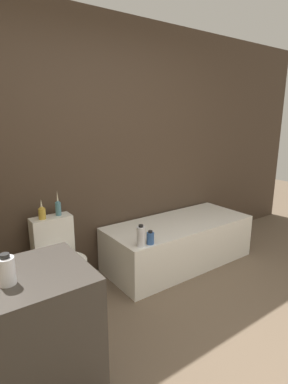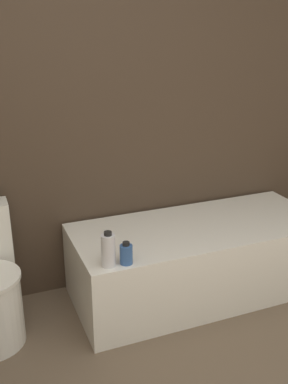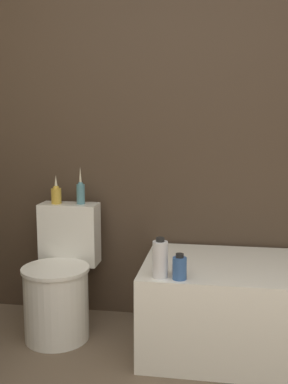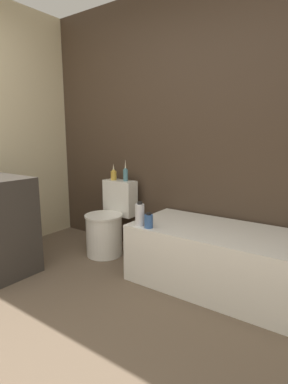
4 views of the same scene
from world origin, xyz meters
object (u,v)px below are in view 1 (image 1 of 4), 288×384
toilet (62,270)px  vase_gold (42,212)px  bathtub (179,242)px  soap_bottle_glass (6,270)px  vase_silver (58,207)px  shampoo_bottle_short (150,238)px  shampoo_bottle_tall (141,236)px

toilet → vase_gold: (-0.08, 0.18, 0.51)m
bathtub → soap_bottle_glass: (-1.95, -0.96, 0.69)m
soap_bottle_glass → vase_silver: (0.67, 1.19, -0.11)m
soap_bottle_glass → shampoo_bottle_short: size_ratio=1.18×
soap_bottle_glass → vase_silver: 1.37m
soap_bottle_glass → vase_gold: (0.51, 1.17, -0.13)m
vase_gold → shampoo_bottle_tall: 0.90m
toilet → shampoo_bottle_tall: toilet is taller
toilet → soap_bottle_glass: 1.32m
vase_gold → shampoo_bottle_tall: vase_gold is taller
vase_gold → vase_silver: 0.15m
vase_gold → bathtub: bearing=-8.5°
vase_silver → shampoo_bottle_tall: (0.56, -0.51, -0.25)m
bathtub → vase_gold: size_ratio=9.36×
bathtub → shampoo_bottle_tall: shampoo_bottle_tall is taller
soap_bottle_glass → shampoo_bottle_tall: (1.23, 0.68, -0.36)m
bathtub → shampoo_bottle_tall: (-0.72, -0.28, 0.34)m
bathtub → vase_silver: size_ratio=7.24×
toilet → shampoo_bottle_tall: (0.64, -0.31, 0.28)m
bathtub → vase_silver: vase_silver is taller
bathtub → shampoo_bottle_tall: size_ratio=8.26×
toilet → vase_gold: vase_gold is taller
bathtub → shampoo_bottle_short: shampoo_bottle_short is taller
soap_bottle_glass → shampoo_bottle_short: soap_bottle_glass is taller
shampoo_bottle_tall → vase_gold: bearing=145.1°
toilet → shampoo_bottle_tall: bearing=-26.3°
toilet → shampoo_bottle_tall: size_ratio=3.72×
vase_silver → shampoo_bottle_tall: size_ratio=1.14×
toilet → shampoo_bottle_short: 0.84m
shampoo_bottle_short → shampoo_bottle_tall: bearing=173.5°
shampoo_bottle_tall → shampoo_bottle_short: (0.10, -0.01, -0.04)m
toilet → shampoo_bottle_short: bearing=-23.9°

